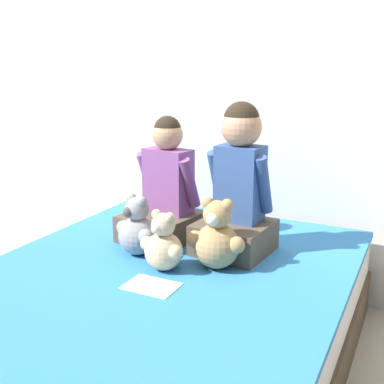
% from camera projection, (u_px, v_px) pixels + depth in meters
% --- Properties ---
extents(ground_plane, '(14.00, 14.00, 0.00)m').
position_uv_depth(ground_plane, '(160.00, 370.00, 2.15)').
color(ground_plane, '#B2A899').
extents(wall_behind_bed, '(8.00, 0.06, 2.50)m').
position_uv_depth(wall_behind_bed, '(249.00, 78.00, 2.75)').
color(wall_behind_bed, silver).
rests_on(wall_behind_bed, ground_plane).
extents(bed, '(1.52, 1.95, 0.47)m').
position_uv_depth(bed, '(159.00, 324.00, 2.09)').
color(bed, '#473828').
rests_on(bed, ground_plane).
extents(child_on_left, '(0.38, 0.42, 0.62)m').
position_uv_depth(child_on_left, '(165.00, 194.00, 2.40)').
color(child_on_left, brown).
rests_on(child_on_left, bed).
extents(child_on_right, '(0.35, 0.35, 0.70)m').
position_uv_depth(child_on_right, '(238.00, 188.00, 2.22)').
color(child_on_right, brown).
rests_on(child_on_right, bed).
extents(teddy_bear_held_by_left_child, '(0.23, 0.18, 0.29)m').
position_uv_depth(teddy_bear_held_by_left_child, '(137.00, 230.00, 2.21)').
color(teddy_bear_held_by_left_child, '#939399').
rests_on(teddy_bear_held_by_left_child, bed).
extents(teddy_bear_held_by_right_child, '(0.26, 0.20, 0.31)m').
position_uv_depth(teddy_bear_held_by_right_child, '(217.00, 239.00, 2.06)').
color(teddy_bear_held_by_right_child, tan).
rests_on(teddy_bear_held_by_right_child, bed).
extents(teddy_bear_between_children, '(0.22, 0.17, 0.26)m').
position_uv_depth(teddy_bear_between_children, '(163.00, 245.00, 2.04)').
color(teddy_bear_between_children, '#D1B78E').
rests_on(teddy_bear_between_children, bed).
extents(sign_card, '(0.21, 0.15, 0.00)m').
position_uv_depth(sign_card, '(152.00, 286.00, 1.91)').
color(sign_card, white).
rests_on(sign_card, bed).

